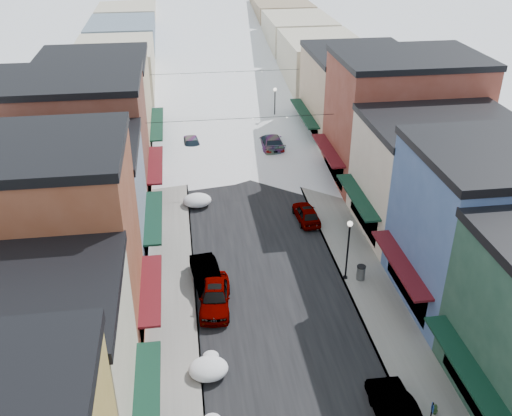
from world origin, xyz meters
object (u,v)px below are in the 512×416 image
object	(u,v)px
car_silver_sedan	(215,296)
car_dark_hatch	(207,276)
car_green_sedan	(397,414)
streetlamp_near	(348,243)
trash_can	(361,272)

from	to	relation	value
car_silver_sedan	car_dark_hatch	bearing A→B (deg)	104.79
car_silver_sedan	car_green_sedan	distance (m)	13.35
car_silver_sedan	car_dark_hatch	world-z (taller)	car_silver_sedan
car_dark_hatch	streetlamp_near	bearing A→B (deg)	-11.63
car_green_sedan	trash_can	size ratio (longest dim) A/B	4.73
car_silver_sedan	car_green_sedan	world-z (taller)	car_green_sedan
car_silver_sedan	trash_can	bearing A→B (deg)	13.95
car_silver_sedan	car_dark_hatch	distance (m)	2.38
car_silver_sedan	streetlamp_near	world-z (taller)	streetlamp_near
trash_can	car_green_sedan	bearing A→B (deg)	-98.96
streetlamp_near	car_dark_hatch	bearing A→B (deg)	175.74
car_dark_hatch	streetlamp_near	size ratio (longest dim) A/B	1.04
car_dark_hatch	streetlamp_near	xyz separation A→B (m)	(9.40, -0.70, 2.21)
car_silver_sedan	car_green_sedan	size ratio (longest dim) A/B	0.95
car_dark_hatch	car_green_sedan	distance (m)	15.48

